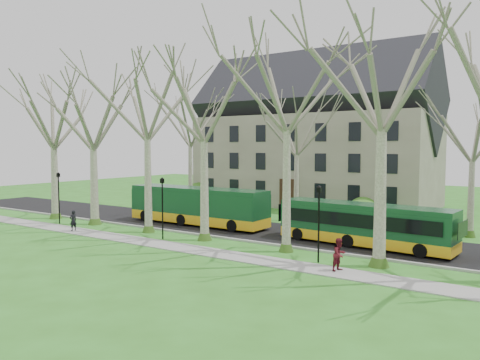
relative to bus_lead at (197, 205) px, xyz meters
The scene contains 13 objects.
ground 9.38m from the bus_lead, 32.78° to the right, with size 120.00×120.00×0.00m, color #337321.
sidewalk 10.91m from the bus_lead, 44.01° to the right, with size 70.00×2.00×0.06m, color gray.
road 7.95m from the bus_lead, ahead, with size 80.00×8.00×0.06m, color black.
curb 8.66m from the bus_lead, 24.26° to the right, with size 80.00×0.25×0.14m, color #A5A39E.
building 20.13m from the bus_lead, 84.71° to the left, with size 26.50×12.20×16.00m.
tree_row_verge 10.53m from the bus_lead, 31.18° to the right, with size 49.00×7.00×14.00m.
tree_row_far 9.81m from the bus_lead, 43.05° to the left, with size 33.00×7.00×12.00m.
lamp_row 9.85m from the bus_lead, 37.69° to the right, with size 36.22×0.22×4.30m.
hedges 9.54m from the bus_lead, 71.03° to the left, with size 30.60×8.60×2.00m.
bus_lead is the anchor object (origin of this frame).
bus_follow 14.48m from the bus_lead, ahead, with size 11.46×2.39×2.86m, color #134323, non-canonical shape.
pedestrian_a 9.82m from the bus_lead, 128.66° to the right, with size 0.58×0.38×1.58m, color black.
pedestrian_b 17.13m from the bus_lead, 24.98° to the right, with size 0.84×0.65×1.73m, color maroon.
Camera 1 is at (16.94, -25.15, 6.55)m, focal length 35.00 mm.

